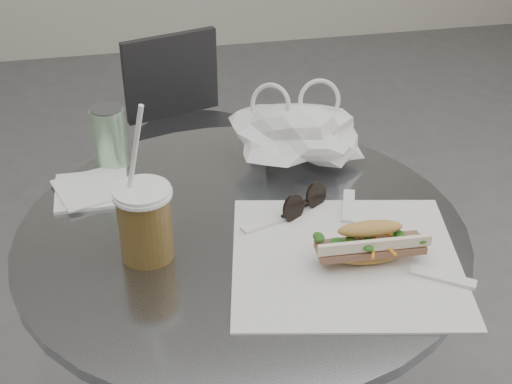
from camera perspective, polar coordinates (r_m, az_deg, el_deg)
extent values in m
cylinder|color=slate|center=(1.45, -0.97, -15.01)|extent=(0.08, 0.08, 0.71)
cylinder|color=slate|center=(1.21, -1.13, -3.35)|extent=(0.76, 0.76, 0.02)
cylinder|color=#303033|center=(2.34, -4.24, -5.28)|extent=(0.34, 0.34, 0.02)
cylinder|color=#303033|center=(2.22, -4.46, -0.94)|extent=(0.06, 0.06, 0.44)
cylinder|color=#303033|center=(2.10, -4.71, 4.12)|extent=(0.37, 0.37, 0.02)
cube|color=#303033|center=(2.19, -6.80, 9.21)|extent=(0.29, 0.11, 0.26)
cube|color=white|center=(1.14, 7.18, -5.35)|extent=(0.42, 0.40, 0.00)
ellipsoid|color=tan|center=(1.13, 9.05, -5.06)|extent=(0.21, 0.08, 0.02)
cube|color=brown|center=(1.12, 9.12, -4.38)|extent=(0.17, 0.06, 0.01)
ellipsoid|color=tan|center=(1.11, 9.09, -3.16)|extent=(0.21, 0.08, 0.04)
cylinder|color=brown|center=(1.12, -8.84, -2.68)|extent=(0.08, 0.08, 0.11)
cylinder|color=white|center=(1.09, -9.11, 0.00)|extent=(0.09, 0.09, 0.01)
cylinder|color=white|center=(1.07, -9.84, 2.05)|extent=(0.05, 0.04, 0.21)
cylinder|color=black|center=(1.21, 3.01, -1.32)|extent=(0.05, 0.04, 0.05)
cylinder|color=black|center=(1.25, 4.83, -0.25)|extent=(0.05, 0.04, 0.05)
cube|color=black|center=(1.24, 3.93, -0.99)|extent=(0.02, 0.01, 0.00)
cube|color=white|center=(1.33, -13.01, 0.14)|extent=(0.13, 0.13, 0.01)
cube|color=white|center=(1.33, -13.04, 0.32)|extent=(0.15, 0.15, 0.00)
cylinder|color=#60A662|center=(1.38, -11.64, 4.25)|extent=(0.06, 0.06, 0.12)
cylinder|color=slate|center=(1.36, -11.92, 6.51)|extent=(0.06, 0.06, 0.00)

